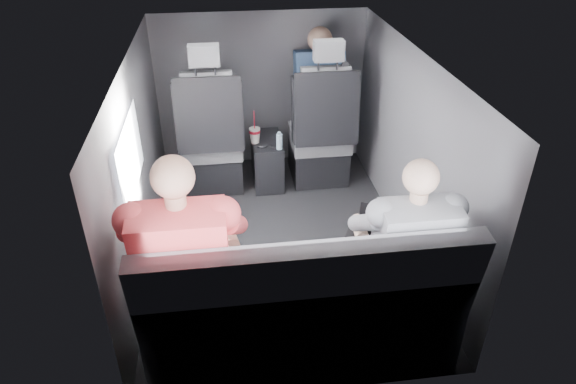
{
  "coord_description": "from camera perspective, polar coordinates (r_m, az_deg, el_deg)",
  "views": [
    {
      "loc": [
        -0.34,
        -2.99,
        2.25
      ],
      "look_at": [
        0.06,
        -0.05,
        0.44
      ],
      "focal_mm": 32.0,
      "sensor_mm": 36.0,
      "label": 1
    }
  ],
  "objects": [
    {
      "name": "panel_back",
      "position": [
        2.33,
        2.75,
        -11.15
      ],
      "size": [
        1.8,
        0.02,
        1.35
      ],
      "primitive_type": "cube",
      "color": "#56565B",
      "rests_on": "floor"
    },
    {
      "name": "rear_bench",
      "position": [
        2.75,
        1.68,
        -13.47
      ],
      "size": [
        1.6,
        0.57,
        0.92
      ],
      "color": "#57585C",
      "rests_on": "floor"
    },
    {
      "name": "passenger_rear_right",
      "position": [
        2.74,
        12.47,
        -6.17
      ],
      "size": [
        0.48,
        0.6,
        1.19
      ],
      "color": "navy",
      "rests_on": "rear_bench"
    },
    {
      "name": "seatbelt",
      "position": [
        4.01,
        4.28,
        10.08
      ],
      "size": [
        0.35,
        0.11,
        0.59
      ],
      "primitive_type": "cube",
      "rotation": [
        -0.14,
        0.49,
        0.0
      ],
      "color": "black",
      "rests_on": "front_seat_right"
    },
    {
      "name": "side_window",
      "position": [
        3.06,
        -17.06,
        3.68
      ],
      "size": [
        0.02,
        0.75,
        0.42
      ],
      "primitive_type": "cube",
      "color": "white",
      "rests_on": "panel_left"
    },
    {
      "name": "passenger_rear_left",
      "position": [
        2.59,
        -11.21,
        -7.56
      ],
      "size": [
        0.54,
        0.65,
        1.28
      ],
      "color": "#313136",
      "rests_on": "rear_bench"
    },
    {
      "name": "floor",
      "position": [
        3.76,
        -0.95,
        -5.46
      ],
      "size": [
        2.6,
        2.6,
        0.0
      ],
      "primitive_type": "plane",
      "color": "black",
      "rests_on": "ground"
    },
    {
      "name": "front_seat_right",
      "position": [
        4.32,
        3.63,
        5.96
      ],
      "size": [
        0.52,
        0.58,
        1.26
      ],
      "color": "black",
      "rests_on": "floor"
    },
    {
      "name": "passenger_front_right",
      "position": [
        4.42,
        3.4,
        11.53
      ],
      "size": [
        0.41,
        0.41,
        0.83
      ],
      "color": "navy",
      "rests_on": "front_seat_right"
    },
    {
      "name": "laptop_white",
      "position": [
        2.74,
        -10.9,
        -5.5
      ],
      "size": [
        0.38,
        0.38,
        0.24
      ],
      "color": "silver",
      "rests_on": "passenger_rear_left"
    },
    {
      "name": "center_console",
      "position": [
        4.39,
        -2.34,
        3.5
      ],
      "size": [
        0.24,
        0.48,
        0.41
      ],
      "color": "black",
      "rests_on": "floor"
    },
    {
      "name": "front_seat_left",
      "position": [
        4.25,
        -8.41,
        5.22
      ],
      "size": [
        0.52,
        0.58,
        1.26
      ],
      "color": "black",
      "rests_on": "floor"
    },
    {
      "name": "ceiling",
      "position": [
        3.14,
        -1.18,
        14.69
      ],
      "size": [
        2.6,
        2.6,
        0.0
      ],
      "primitive_type": "plane",
      "rotation": [
        3.14,
        0.0,
        0.0
      ],
      "color": "#B2B2AD",
      "rests_on": "panel_back"
    },
    {
      "name": "panel_left",
      "position": [
        3.42,
        -16.2,
        2.63
      ],
      "size": [
        0.02,
        2.6,
        1.35
      ],
      "primitive_type": "cube",
      "color": "#56565B",
      "rests_on": "floor"
    },
    {
      "name": "soda_cup",
      "position": [
        4.22,
        -3.72,
        6.37
      ],
      "size": [
        0.09,
        0.09,
        0.28
      ],
      "color": "white",
      "rests_on": "center_console"
    },
    {
      "name": "panel_right",
      "position": [
        3.6,
        13.38,
        4.48
      ],
      "size": [
        0.02,
        2.6,
        1.35
      ],
      "primitive_type": "cube",
      "color": "#56565B",
      "rests_on": "floor"
    },
    {
      "name": "panel_front",
      "position": [
        4.58,
        -2.99,
        11.2
      ],
      "size": [
        1.8,
        0.02,
        1.35
      ],
      "primitive_type": "cube",
      "color": "#56565B",
      "rests_on": "floor"
    },
    {
      "name": "water_bottle",
      "position": [
        4.11,
        -0.97,
        5.66
      ],
      "size": [
        0.05,
        0.05,
        0.15
      ],
      "color": "#98BCCE",
      "rests_on": "center_console"
    },
    {
      "name": "laptop_black",
      "position": [
        2.82,
        10.65,
        -4.26
      ],
      "size": [
        0.42,
        0.45,
        0.25
      ],
      "color": "black",
      "rests_on": "passenger_rear_right"
    }
  ]
}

